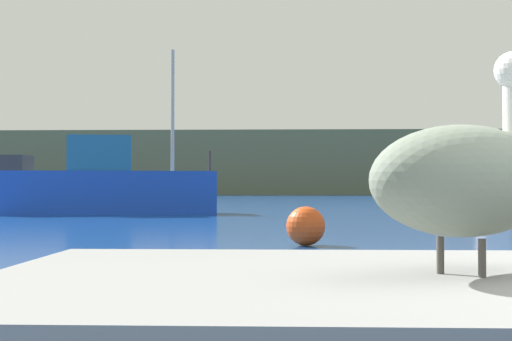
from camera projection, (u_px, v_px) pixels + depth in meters
hillside_backdrop at (309, 164)px, 84.46m from camera, size 140.00×16.60×6.29m
pelican at (469, 178)px, 3.15m from camera, size 1.13×1.19×0.92m
fishing_boat_white at (27, 188)px, 41.39m from camera, size 7.58×2.64×4.78m
fishing_boat_orange at (491, 189)px, 35.28m from camera, size 4.66×1.91×5.06m
fishing_boat_blue at (108, 186)px, 26.30m from camera, size 7.18×3.45×5.48m
mooring_buoy at (306, 226)px, 12.65m from camera, size 0.62×0.62×0.62m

